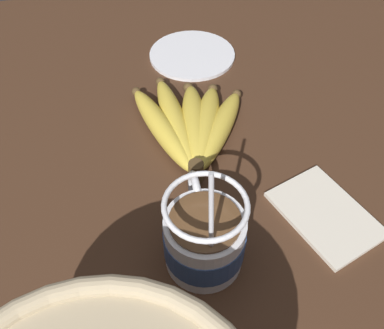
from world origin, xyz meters
TOP-DOWN VIEW (x-y plane):
  - table at (0.00, 0.00)cm, footprint 126.76×126.76cm
  - coffee_mug at (-5.16, 2.87)cm, footprint 12.93×9.07cm
  - banana_bunch at (15.55, 0.60)cm, footprint 22.71×18.50cm
  - napkin at (-2.14, -13.41)cm, footprint 15.52×13.26cm
  - small_plate at (35.53, -3.43)cm, footprint 15.43×15.43cm

SIDE VIEW (x-z plane):
  - table at x=0.00cm, z-range 0.00..3.58cm
  - napkin at x=-2.14cm, z-range 3.58..4.18cm
  - small_plate at x=35.53cm, z-range 3.58..4.18cm
  - banana_bunch at x=15.55cm, z-range 3.22..7.39cm
  - coffee_mug at x=-5.16cm, z-range -0.75..16.28cm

